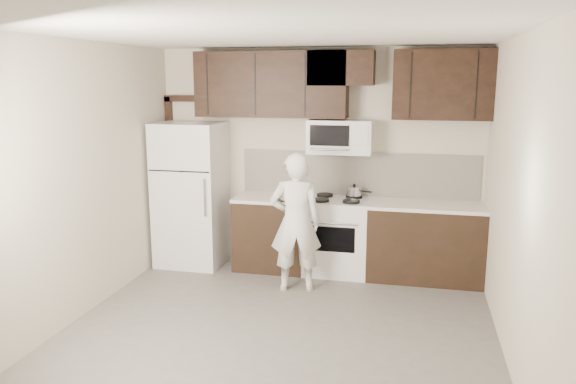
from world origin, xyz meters
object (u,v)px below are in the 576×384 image
(stove, at_px, (337,236))
(refrigerator, at_px, (191,194))
(microwave, at_px, (340,137))
(person, at_px, (296,222))

(stove, xyz_separation_m, refrigerator, (-1.85, -0.05, 0.44))
(refrigerator, bearing_deg, microwave, 5.15)
(stove, height_order, refrigerator, refrigerator)
(stove, xyz_separation_m, person, (-0.37, -0.68, 0.32))
(microwave, bearing_deg, refrigerator, -174.85)
(stove, bearing_deg, refrigerator, -178.49)
(stove, height_order, person, person)
(refrigerator, relative_size, person, 1.16)
(refrigerator, xyz_separation_m, person, (1.48, -0.63, -0.12))
(microwave, bearing_deg, stove, -89.90)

